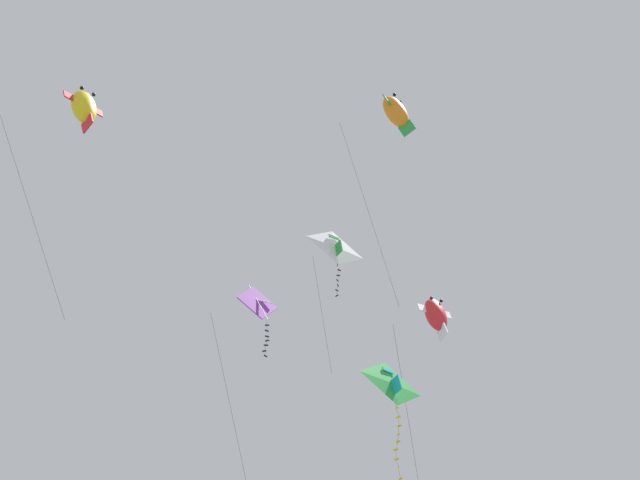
# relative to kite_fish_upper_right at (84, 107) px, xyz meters

# --- Properties ---
(kite_fish_upper_right) EXTENTS (4.37, 2.59, 8.61)m
(kite_fish_upper_right) POSITION_rel_kite_fish_upper_right_xyz_m (0.00, 0.00, 0.00)
(kite_fish_upper_right) COLOR yellow
(kite_diamond_highest) EXTENTS (3.22, 1.88, 8.52)m
(kite_diamond_highest) POSITION_rel_kite_fish_upper_right_xyz_m (9.48, -0.84, -4.28)
(kite_diamond_highest) COLOR purple
(kite_fish_far_centre) EXTENTS (4.50, 2.64, 9.83)m
(kite_fish_far_centre) POSITION_rel_kite_fish_upper_right_xyz_m (12.89, -5.84, 5.82)
(kite_fish_far_centre) COLOR orange
(kite_fish_mid_left) EXTENTS (3.07, 2.31, 9.71)m
(kite_fish_mid_left) POSITION_rel_kite_fish_upper_right_xyz_m (13.76, -6.68, -4.74)
(kite_fish_mid_left) COLOR red
(kite_delta_low_drifter) EXTENTS (2.36, 1.34, 6.73)m
(kite_delta_low_drifter) POSITION_rel_kite_fish_upper_right_xyz_m (14.56, -1.24, 1.01)
(kite_delta_low_drifter) COLOR white
(kite_delta_near_left) EXTENTS (2.10, 0.90, 4.06)m
(kite_delta_near_left) POSITION_rel_kite_fish_upper_right_xyz_m (8.70, -7.56, -10.04)
(kite_delta_near_left) COLOR green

